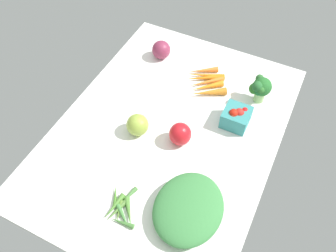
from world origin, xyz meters
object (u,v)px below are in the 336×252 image
object	(u,v)px
bell_pepper_red	(180,134)
broccoli_head	(260,88)
berry_basket	(236,117)
okra_pile	(121,210)
heirloom_tomato_green	(137,125)
red_onion_center	(161,50)
carrot_bunch	(206,82)
leafy_greens_clump	(188,208)

from	to	relation	value
bell_pepper_red	broccoli_head	size ratio (longest dim) A/B	0.76
berry_basket	okra_pile	distance (cm)	51.73
heirloom_tomato_green	okra_pile	bearing A→B (deg)	-160.59
berry_basket	okra_pile	size ratio (longest dim) A/B	0.68
red_onion_center	broccoli_head	distance (cm)	44.74
carrot_bunch	bell_pepper_red	bearing A→B (deg)	-175.37
berry_basket	carrot_bunch	xyz separation A→B (cm)	(13.70, 17.00, -2.50)
bell_pepper_red	broccoli_head	xyz separation A→B (cm)	(30.44, -18.32, 2.77)
berry_basket	okra_pile	world-z (taller)	berry_basket
okra_pile	red_onion_center	bearing A→B (deg)	17.01
okra_pile	carrot_bunch	size ratio (longest dim) A/B	0.69
okra_pile	berry_basket	bearing A→B (deg)	-22.30
leafy_greens_clump	broccoli_head	world-z (taller)	broccoli_head
broccoli_head	carrot_bunch	bearing A→B (deg)	91.65
okra_pile	broccoli_head	bearing A→B (deg)	-20.61
broccoli_head	carrot_bunch	xyz separation A→B (cm)	(-0.60, 20.74, -5.70)
red_onion_center	carrot_bunch	world-z (taller)	red_onion_center
broccoli_head	okra_pile	bearing A→B (deg)	159.39
berry_basket	leafy_greens_clump	distance (cm)	39.35
okra_pile	leafy_greens_clump	bearing A→B (deg)	-65.57
bell_pepper_red	leafy_greens_clump	bearing A→B (deg)	-149.65
leafy_greens_clump	carrot_bunch	bearing A→B (deg)	16.79
leafy_greens_clump	red_onion_center	bearing A→B (deg)	33.44
carrot_bunch	heirloom_tomato_green	bearing A→B (deg)	158.63
okra_pile	bell_pepper_red	size ratio (longest dim) A/B	1.64
okra_pile	broccoli_head	size ratio (longest dim) A/B	1.25
leafy_greens_clump	broccoli_head	size ratio (longest dim) A/B	2.27
red_onion_center	heirloom_tomato_green	world-z (taller)	heirloom_tomato_green
red_onion_center	leafy_greens_clump	world-z (taller)	red_onion_center
berry_basket	broccoli_head	xyz separation A→B (cm)	(14.30, -3.75, 3.20)
leafy_greens_clump	broccoli_head	xyz separation A→B (cm)	(53.63, -4.74, 3.71)
red_onion_center	bell_pepper_red	xyz separation A→B (cm)	(-36.56, -25.88, 0.31)
berry_basket	bell_pepper_red	bearing A→B (deg)	137.91
heirloom_tomato_green	okra_pile	size ratio (longest dim) A/B	0.57
berry_basket	leafy_greens_clump	size ratio (longest dim) A/B	0.37
leafy_greens_clump	okra_pile	bearing A→B (deg)	114.43
broccoli_head	leafy_greens_clump	bearing A→B (deg)	174.95
heirloom_tomato_green	bell_pepper_red	bearing A→B (deg)	-79.55
okra_pile	bell_pepper_red	bearing A→B (deg)	-9.02
broccoli_head	carrot_bunch	distance (cm)	21.52
okra_pile	carrot_bunch	distance (cm)	61.54
heirloom_tomato_green	bell_pepper_red	distance (cm)	15.44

